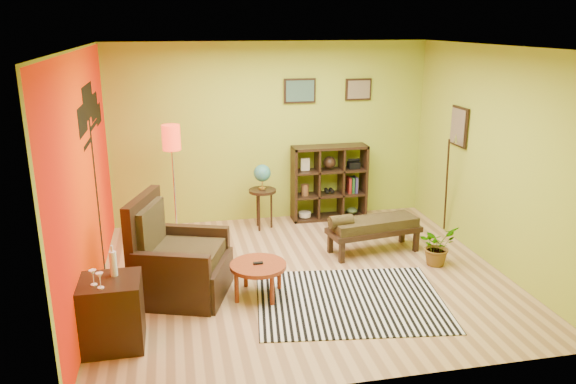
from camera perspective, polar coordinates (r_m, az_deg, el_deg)
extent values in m
plane|color=tan|center=(7.17, 1.56, -8.44)|extent=(5.00, 5.00, 0.00)
cube|color=#9CB12F|center=(8.85, -1.72, 6.01)|extent=(5.00, 0.04, 2.80)
cube|color=#9CB12F|center=(4.64, 8.09, -4.37)|extent=(5.00, 0.04, 2.80)
cube|color=#9CB12F|center=(6.60, -19.98, 1.20)|extent=(0.04, 4.50, 2.80)
cube|color=#9CB12F|center=(7.66, 20.21, 3.25)|extent=(0.04, 4.50, 2.80)
cube|color=white|center=(6.49, 1.76, 14.51)|extent=(5.00, 4.50, 0.04)
cube|color=#E83200|center=(6.60, -19.81, 1.22)|extent=(0.01, 4.45, 2.75)
cube|color=black|center=(7.21, -18.83, -0.30)|extent=(0.01, 0.14, 2.10)
cube|color=black|center=(6.51, -20.15, 6.86)|extent=(0.01, 0.65, 0.32)
cube|color=black|center=(7.03, -19.66, 8.66)|extent=(0.01, 0.85, 0.40)
cube|color=black|center=(7.54, -19.08, 8.21)|extent=(0.01, 0.70, 0.32)
cube|color=black|center=(7.90, -18.69, 7.50)|extent=(0.01, 0.50, 0.26)
cube|color=black|center=(8.81, 1.20, 10.24)|extent=(0.50, 0.03, 0.38)
cube|color=#426858|center=(8.78, 1.24, 10.22)|extent=(0.44, 0.01, 0.32)
cube|color=black|center=(9.07, 7.16, 10.31)|extent=(0.42, 0.03, 0.34)
cube|color=#837156|center=(9.04, 7.22, 10.29)|extent=(0.36, 0.01, 0.28)
cube|color=black|center=(8.35, 17.01, 6.37)|extent=(0.03, 0.44, 0.56)
cube|color=#837156|center=(8.34, 16.86, 6.37)|extent=(0.01, 0.38, 0.50)
cylinder|color=black|center=(8.49, 15.80, 0.59)|extent=(0.23, 0.34, 1.46)
cone|color=silver|center=(8.19, 16.69, 5.28)|extent=(0.08, 0.09, 0.16)
cube|color=silver|center=(6.60, 6.31, -10.89)|extent=(2.32, 1.90, 0.01)
cylinder|color=maroon|center=(6.52, -3.05, -7.49)|extent=(0.65, 0.65, 0.05)
cylinder|color=maroon|center=(6.75, -0.90, -8.48)|extent=(0.05, 0.05, 0.35)
cylinder|color=maroon|center=(6.83, -4.32, -8.19)|extent=(0.05, 0.05, 0.35)
cylinder|color=maroon|center=(6.39, -1.63, -10.03)|extent=(0.05, 0.05, 0.35)
cylinder|color=maroon|center=(6.48, -5.24, -9.69)|extent=(0.05, 0.05, 0.35)
cube|color=black|center=(6.51, -3.06, -7.22)|extent=(0.11, 0.05, 0.02)
cube|color=black|center=(6.72, -10.44, -8.51)|extent=(1.20, 1.19, 0.43)
cube|color=black|center=(6.72, -14.33, -5.26)|extent=(0.40, 0.92, 1.19)
cube|color=black|center=(6.29, -11.71, -9.13)|extent=(0.85, 0.38, 0.69)
cube|color=black|center=(7.06, -9.43, -6.04)|extent=(0.85, 0.38, 0.69)
cube|color=#FCD464|center=(6.60, -10.31, -6.24)|extent=(0.95, 0.94, 0.15)
cube|color=#FCD464|center=(6.61, -13.76, -3.58)|extent=(0.32, 0.69, 0.54)
cube|color=black|center=(5.85, -17.49, -11.64)|extent=(0.59, 0.54, 0.70)
cylinder|color=white|center=(5.73, -17.32, -6.96)|extent=(0.07, 0.07, 0.25)
cylinder|color=white|center=(5.67, -17.46, -5.52)|extent=(0.02, 0.02, 0.07)
cylinder|color=white|center=(5.64, -19.11, -8.88)|extent=(0.06, 0.06, 0.01)
cylinder|color=white|center=(5.62, -19.16, -8.42)|extent=(0.01, 0.01, 0.09)
cone|color=white|center=(5.59, -19.23, -7.77)|extent=(0.07, 0.07, 0.06)
cylinder|color=white|center=(5.56, -18.48, -9.21)|extent=(0.06, 0.06, 0.01)
cylinder|color=white|center=(5.54, -18.53, -8.74)|extent=(0.01, 0.01, 0.09)
cone|color=white|center=(5.51, -18.60, -8.08)|extent=(0.07, 0.07, 0.06)
cylinder|color=silver|center=(8.33, -11.15, -4.96)|extent=(0.26, 0.26, 0.03)
cylinder|color=silver|center=(8.08, -11.46, 0.22)|extent=(0.02, 0.02, 1.60)
cylinder|color=red|center=(7.90, -11.78, 5.44)|extent=(0.25, 0.25, 0.35)
cylinder|color=black|center=(8.55, -2.62, 0.12)|extent=(0.42, 0.42, 0.04)
cylinder|color=black|center=(8.67, -1.70, -1.82)|extent=(0.03, 0.03, 0.58)
cylinder|color=black|center=(8.75, -3.12, -1.64)|extent=(0.03, 0.03, 0.58)
cylinder|color=black|center=(8.53, -2.95, -2.13)|extent=(0.03, 0.03, 0.58)
cylinder|color=gold|center=(8.54, -2.62, 0.39)|extent=(0.10, 0.10, 0.02)
cylinder|color=gold|center=(8.53, -2.63, 0.79)|extent=(0.02, 0.02, 0.10)
sphere|color=#1D68A5|center=(8.48, -2.64, 1.94)|extent=(0.26, 0.26, 0.26)
cube|color=black|center=(8.88, 0.60, 0.75)|extent=(0.04, 0.35, 1.20)
cube|color=black|center=(9.19, 7.69, 1.15)|extent=(0.04, 0.35, 1.20)
cube|color=black|center=(9.20, 4.13, -2.52)|extent=(1.20, 0.35, 0.04)
cube|color=black|center=(8.88, 4.29, 4.56)|extent=(1.20, 0.35, 0.04)
cube|color=black|center=(8.97, 2.98, 0.89)|extent=(0.03, 0.33, 1.12)
cube|color=black|center=(9.08, 5.42, 1.03)|extent=(0.03, 0.33, 1.12)
cube|color=black|center=(9.08, 4.18, -0.26)|extent=(1.12, 0.33, 0.03)
cube|color=black|center=(8.97, 4.23, 2.19)|extent=(1.12, 0.33, 0.03)
cylinder|color=beige|center=(9.08, 1.71, -2.28)|extent=(0.20, 0.20, 0.07)
sphere|color=black|center=(8.94, 4.25, 2.99)|extent=(0.20, 0.20, 0.20)
cube|color=black|center=(9.07, 6.68, 2.74)|extent=(0.18, 0.15, 0.10)
cylinder|color=black|center=(9.05, 3.94, 0.15)|extent=(0.06, 0.12, 0.06)
cylinder|color=black|center=(9.07, 4.43, 0.18)|extent=(0.06, 0.12, 0.06)
ellipsoid|color=#384C26|center=(9.28, 6.52, -1.88)|extent=(0.18, 0.18, 0.09)
cylinder|color=brown|center=(8.95, 1.73, 0.20)|extent=(0.12, 0.12, 0.18)
cube|color=beige|center=(8.84, 1.75, 2.81)|extent=(0.14, 0.03, 0.20)
cube|color=maroon|center=(9.13, 6.19, 0.71)|extent=(0.04, 0.18, 0.26)
cube|color=#1E4C1E|center=(9.15, 6.52, 0.73)|extent=(0.04, 0.18, 0.26)
cube|color=navy|center=(9.17, 6.85, 0.75)|extent=(0.04, 0.18, 0.26)
cube|color=black|center=(7.83, 8.72, -3.84)|extent=(1.34, 0.65, 0.07)
cube|color=#FCD464|center=(7.80, 8.75, -3.15)|extent=(1.24, 0.58, 0.13)
cylinder|color=#FCD464|center=(7.55, 5.40, -2.97)|extent=(0.34, 0.21, 0.17)
cube|color=black|center=(8.32, 11.51, -4.06)|extent=(0.07, 0.07, 0.29)
cube|color=black|center=(7.81, 4.32, -5.17)|extent=(0.07, 0.07, 0.29)
cube|color=black|center=(8.03, 12.88, -4.92)|extent=(0.07, 0.07, 0.29)
cube|color=black|center=(7.50, 5.48, -6.15)|extent=(0.07, 0.07, 0.29)
imported|color=#26661E|center=(7.66, 14.87, -5.66)|extent=(0.65, 0.68, 0.41)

